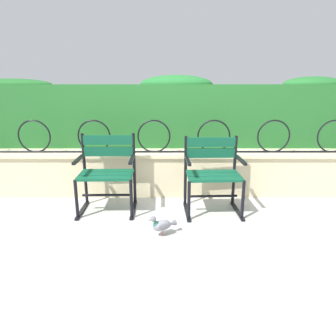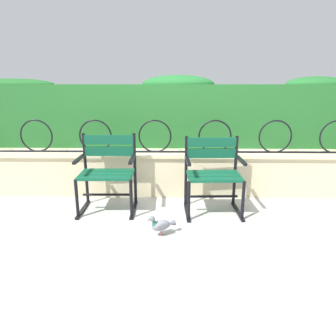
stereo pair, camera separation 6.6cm
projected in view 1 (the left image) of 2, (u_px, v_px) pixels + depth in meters
ground_plane at (168, 217)px, 3.42m from camera, size 60.00×60.00×0.00m
stone_wall at (168, 172)px, 4.10m from camera, size 7.95×0.41×0.58m
iron_arch_fence at (156, 138)px, 3.90m from camera, size 7.40×0.02×0.42m
hedge_row at (168, 113)px, 4.36m from camera, size 7.79×0.60×0.96m
park_chair_left at (107, 171)px, 3.54m from camera, size 0.64×0.53×0.87m
park_chair_right at (212, 172)px, 3.51m from camera, size 0.64×0.54×0.85m
pigeon_near_chairs at (162, 225)px, 3.00m from camera, size 0.27×0.19×0.22m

